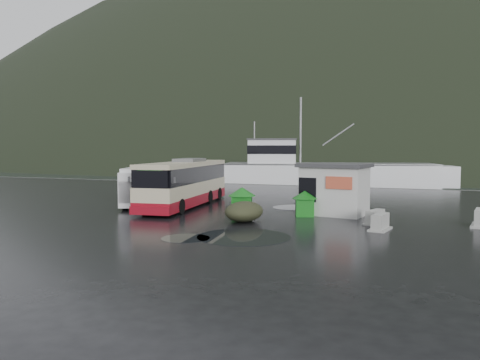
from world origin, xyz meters
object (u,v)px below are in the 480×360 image
at_px(waste_bin_left, 242,215).
at_px(ticket_kiosk, 334,214).
at_px(jersey_barrier_b, 380,230).
at_px(fishing_trawler, 328,181).
at_px(white_van, 146,206).
at_px(waste_bin_right, 305,216).
at_px(jersey_barrier_a, 375,224).
at_px(dome_tent, 244,221).
at_px(coach_bus, 185,206).

relative_size(waste_bin_left, ticket_kiosk, 0.42).
height_order(waste_bin_left, jersey_barrier_b, waste_bin_left).
height_order(ticket_kiosk, fishing_trawler, fishing_trawler).
bearing_deg(waste_bin_left, white_van, 166.30).
bearing_deg(waste_bin_right, fishing_trawler, 97.21).
bearing_deg(jersey_barrier_b, fishing_trawler, 104.18).
relative_size(waste_bin_right, jersey_barrier_a, 0.99).
relative_size(ticket_kiosk, jersey_barrier_a, 2.60).
xyz_separation_m(white_van, dome_tent, (8.22, -3.87, 0.00)).
height_order(waste_bin_right, jersey_barrier_a, waste_bin_right).
relative_size(white_van, waste_bin_left, 3.89).
distance_m(coach_bus, waste_bin_left, 5.37).
bearing_deg(white_van, waste_bin_right, -24.61).
height_order(dome_tent, jersey_barrier_a, dome_tent).
height_order(coach_bus, ticket_kiosk, coach_bus).
height_order(white_van, ticket_kiosk, ticket_kiosk).
bearing_deg(jersey_barrier_a, waste_bin_left, 174.94).
bearing_deg(waste_bin_right, dome_tent, -130.33).
bearing_deg(jersey_barrier_b, ticket_kiosk, 122.82).
bearing_deg(jersey_barrier_a, ticket_kiosk, 132.35).
bearing_deg(coach_bus, ticket_kiosk, -9.02).
xyz_separation_m(dome_tent, jersey_barrier_a, (6.36, 1.44, 0.00)).
bearing_deg(fishing_trawler, ticket_kiosk, -92.77).
height_order(coach_bus, waste_bin_right, coach_bus).
xyz_separation_m(waste_bin_left, fishing_trawler, (-0.06, 28.00, 0.00)).
xyz_separation_m(coach_bus, waste_bin_left, (4.80, -2.42, 0.00)).
xyz_separation_m(coach_bus, dome_tent, (5.69, -4.50, 0.00)).
xyz_separation_m(waste_bin_right, ticket_kiosk, (1.43, 1.18, 0.00)).
relative_size(white_van, jersey_barrier_b, 4.04).
distance_m(dome_tent, jersey_barrier_a, 6.52).
xyz_separation_m(coach_bus, ticket_kiosk, (9.61, -0.38, 0.00)).
height_order(coach_bus, dome_tent, coach_bus).
relative_size(coach_bus, waste_bin_right, 7.75).
distance_m(coach_bus, dome_tent, 7.25).
height_order(jersey_barrier_b, fishing_trawler, fishing_trawler).
height_order(white_van, waste_bin_left, white_van).
xyz_separation_m(jersey_barrier_a, jersey_barrier_b, (0.35, -1.65, 0.00)).
bearing_deg(jersey_barrier_a, white_van, 170.54).
relative_size(waste_bin_left, jersey_barrier_a, 1.10).
bearing_deg(jersey_barrier_b, white_van, 164.72).
xyz_separation_m(ticket_kiosk, jersey_barrier_b, (2.79, -4.32, 0.00)).
bearing_deg(dome_tent, waste_bin_left, 113.02).
bearing_deg(jersey_barrier_b, jersey_barrier_a, 101.99).
relative_size(waste_bin_left, fishing_trawler, 0.06).
distance_m(waste_bin_left, jersey_barrier_b, 7.93).
relative_size(coach_bus, ticket_kiosk, 2.96).
xyz_separation_m(white_van, waste_bin_left, (7.33, -1.79, 0.00)).
bearing_deg(waste_bin_left, ticket_kiosk, 22.94).
bearing_deg(jersey_barrier_b, waste_bin_right, 143.34).
bearing_deg(jersey_barrier_b, waste_bin_left, 163.22).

